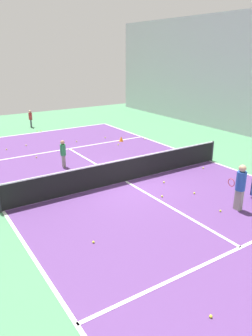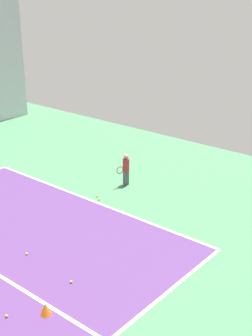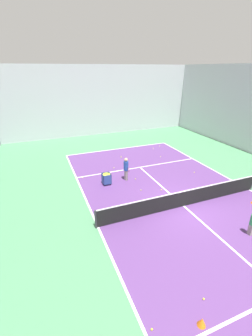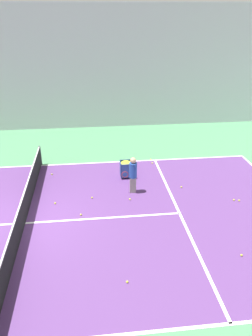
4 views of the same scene
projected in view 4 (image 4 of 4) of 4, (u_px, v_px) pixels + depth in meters
The scene contains 21 objects.
ground_plane at pixel (25, 223), 12.06m from camera, with size 36.66×36.66×0.00m, color #477F56.
court_playing_area at pixel (25, 223), 12.06m from camera, with size 9.95×21.20×0.00m.
line_sideline_left at pixel (41, 165), 16.50m from camera, with size 0.10×21.20×0.00m, color white.
line_service_far at pixel (180, 213), 12.65m from camera, with size 9.95×0.10×0.00m, color white.
line_centre_service at pixel (25, 223), 12.05m from camera, with size 0.10×11.66×0.00m, color white.
hall_enclosure_left at pixel (46, 70), 20.05m from camera, with size 0.15×32.96×7.51m.
tennis_net at pixel (23, 211), 11.83m from camera, with size 10.25×0.10×1.00m.
coach_at_net at pixel (133, 173), 13.70m from camera, with size 0.33×0.65×1.63m.
ball_cart at pixel (126, 166), 15.14m from camera, with size 0.54×0.54×0.80m.
tennis_ball_0 at pixel (181, 187), 14.44m from camera, with size 0.07×0.07×0.07m, color yellow.
tennis_ball_3 at pixel (52, 174), 15.56m from camera, with size 0.07×0.07×0.07m, color yellow.
tennis_ball_6 at pixel (234, 200), 13.46m from camera, with size 0.07×0.07×0.07m, color yellow.
tennis_ball_8 at pixel (151, 159), 17.10m from camera, with size 0.07×0.07×0.07m, color yellow.
tennis_ball_11 at pixel (55, 203), 13.23m from camera, with size 0.07×0.07×0.07m, color yellow.
tennis_ball_14 at pixel (130, 199), 13.51m from camera, with size 0.07×0.07×0.07m, color yellow.
tennis_ball_17 at pixel (81, 215), 12.50m from camera, with size 0.07×0.07×0.07m, color yellow.
tennis_ball_22 at pixel (239, 200), 13.43m from camera, with size 0.07×0.07×0.07m, color yellow.
tennis_ball_23 at pixel (127, 282), 9.42m from camera, with size 0.07×0.07×0.07m, color yellow.
tennis_ball_24 at pixel (152, 163), 16.69m from camera, with size 0.07×0.07×0.07m, color yellow.
tennis_ball_27 at pixel (92, 198), 13.63m from camera, with size 0.07×0.07×0.07m, color yellow.
tennis_ball_29 at pixel (241, 255), 10.44m from camera, with size 0.07×0.07×0.07m, color yellow.
Camera 4 is at (10.31, 2.57, 7.11)m, focal length 35.00 mm.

